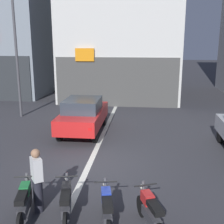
{
  "coord_description": "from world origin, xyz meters",
  "views": [
    {
      "loc": [
        1.84,
        -9.17,
        4.18
      ],
      "look_at": [
        0.56,
        2.0,
        1.4
      ],
      "focal_mm": 45.84,
      "sensor_mm": 36.0,
      "label": 1
    }
  ],
  "objects_px": {
    "car_red_crossing_near": "(83,114)",
    "person_by_motorcycles": "(37,180)",
    "motorcycle_green_row_leftmost": "(24,202)",
    "motorcycle_blue_row_centre": "(107,208)",
    "street_lamp": "(15,39)",
    "motorcycle_black_row_left_mid": "(66,202)",
    "motorcycle_red_row_right_mid": "(150,212)"
  },
  "relations": [
    {
      "from": "car_red_crossing_near",
      "to": "person_by_motorcycles",
      "type": "bearing_deg",
      "value": -88.05
    },
    {
      "from": "car_red_crossing_near",
      "to": "motorcycle_green_row_leftmost",
      "type": "xyz_separation_m",
      "value": [
        0.01,
        -6.8,
        -0.43
      ]
    },
    {
      "from": "motorcycle_black_row_left_mid",
      "to": "person_by_motorcycles",
      "type": "relative_size",
      "value": 0.99
    },
    {
      "from": "motorcycle_black_row_left_mid",
      "to": "motorcycle_green_row_leftmost",
      "type": "bearing_deg",
      "value": -172.98
    },
    {
      "from": "motorcycle_black_row_left_mid",
      "to": "car_red_crossing_near",
      "type": "bearing_deg",
      "value": 98.59
    },
    {
      "from": "car_red_crossing_near",
      "to": "street_lamp",
      "type": "relative_size",
      "value": 0.57
    },
    {
      "from": "street_lamp",
      "to": "person_by_motorcycles",
      "type": "bearing_deg",
      "value": -63.84
    },
    {
      "from": "car_red_crossing_near",
      "to": "motorcycle_blue_row_centre",
      "type": "distance_m",
      "value": 7.15
    },
    {
      "from": "car_red_crossing_near",
      "to": "person_by_motorcycles",
      "type": "height_order",
      "value": "person_by_motorcycles"
    },
    {
      "from": "car_red_crossing_near",
      "to": "motorcycle_red_row_right_mid",
      "type": "bearing_deg",
      "value": -66.41
    },
    {
      "from": "motorcycle_green_row_leftmost",
      "to": "motorcycle_blue_row_centre",
      "type": "relative_size",
      "value": 1.0
    },
    {
      "from": "street_lamp",
      "to": "motorcycle_red_row_right_mid",
      "type": "relative_size",
      "value": 4.54
    },
    {
      "from": "motorcycle_black_row_left_mid",
      "to": "motorcycle_blue_row_centre",
      "type": "relative_size",
      "value": 1.0
    },
    {
      "from": "motorcycle_black_row_left_mid",
      "to": "motorcycle_red_row_right_mid",
      "type": "xyz_separation_m",
      "value": [
        1.99,
        -0.19,
        0.0
      ]
    },
    {
      "from": "motorcycle_blue_row_centre",
      "to": "motorcycle_red_row_right_mid",
      "type": "height_order",
      "value": "same"
    },
    {
      "from": "motorcycle_red_row_right_mid",
      "to": "motorcycle_green_row_leftmost",
      "type": "bearing_deg",
      "value": 178.64
    },
    {
      "from": "person_by_motorcycles",
      "to": "motorcycle_red_row_right_mid",
      "type": "bearing_deg",
      "value": -8.96
    },
    {
      "from": "motorcycle_black_row_left_mid",
      "to": "motorcycle_red_row_right_mid",
      "type": "height_order",
      "value": "same"
    },
    {
      "from": "street_lamp",
      "to": "motorcycle_blue_row_centre",
      "type": "distance_m",
      "value": 11.91
    },
    {
      "from": "motorcycle_blue_row_centre",
      "to": "street_lamp",
      "type": "bearing_deg",
      "value": 123.41
    },
    {
      "from": "street_lamp",
      "to": "motorcycle_black_row_left_mid",
      "type": "bearing_deg",
      "value": -60.59
    },
    {
      "from": "motorcycle_green_row_leftmost",
      "to": "motorcycle_red_row_right_mid",
      "type": "xyz_separation_m",
      "value": [
        2.99,
        -0.07,
        0.0
      ]
    },
    {
      "from": "car_red_crossing_near",
      "to": "street_lamp",
      "type": "height_order",
      "value": "street_lamp"
    },
    {
      "from": "car_red_crossing_near",
      "to": "person_by_motorcycles",
      "type": "relative_size",
      "value": 2.46
    },
    {
      "from": "motorcycle_green_row_leftmost",
      "to": "motorcycle_red_row_right_mid",
      "type": "distance_m",
      "value": 2.99
    },
    {
      "from": "motorcycle_red_row_right_mid",
      "to": "street_lamp",
      "type": "bearing_deg",
      "value": 127.36
    },
    {
      "from": "street_lamp",
      "to": "motorcycle_black_row_left_mid",
      "type": "relative_size",
      "value": 4.35
    },
    {
      "from": "motorcycle_black_row_left_mid",
      "to": "motorcycle_blue_row_centre",
      "type": "bearing_deg",
      "value": -9.66
    },
    {
      "from": "car_red_crossing_near",
      "to": "person_by_motorcycles",
      "type": "xyz_separation_m",
      "value": [
        0.22,
        -6.43,
        -0.03
      ]
    },
    {
      "from": "motorcycle_green_row_leftmost",
      "to": "motorcycle_blue_row_centre",
      "type": "xyz_separation_m",
      "value": [
        1.99,
        -0.05,
        0.0
      ]
    },
    {
      "from": "motorcycle_green_row_leftmost",
      "to": "motorcycle_black_row_left_mid",
      "type": "xyz_separation_m",
      "value": [
        1.0,
        0.12,
        0.0
      ]
    },
    {
      "from": "motorcycle_green_row_leftmost",
      "to": "person_by_motorcycles",
      "type": "xyz_separation_m",
      "value": [
        0.21,
        0.37,
        0.4
      ]
    }
  ]
}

